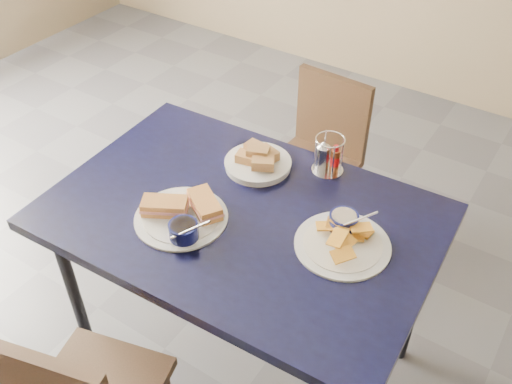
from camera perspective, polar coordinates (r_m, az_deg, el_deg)
The scene contains 6 objects.
dining_table at distance 1.85m, azimuth -1.46°, elevation -3.54°, with size 1.26×0.87×0.75m.
chair_far at distance 2.63m, azimuth 6.41°, elevation 4.51°, with size 0.38×0.36×0.76m.
sandwich_plate at distance 1.78m, azimuth -7.29°, elevation -2.22°, with size 0.31×0.29×0.12m.
plantain_plate at distance 1.72m, azimuth 8.71°, elevation -4.38°, with size 0.29×0.29×0.12m.
bread_basket at distance 1.97m, azimuth 0.21°, elevation 3.14°, with size 0.23×0.23×0.08m.
condiment_caddy at distance 1.95m, azimuth 7.16°, elevation 3.51°, with size 0.11×0.11×0.14m.
Camera 1 is at (0.67, -0.92, 1.97)m, focal length 40.00 mm.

